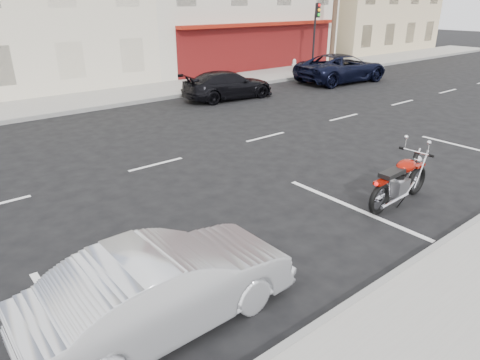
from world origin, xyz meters
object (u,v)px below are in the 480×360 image
object	(u,v)px
motorcycle	(418,174)
car_far	(228,85)
traffic_light	(316,28)
sedan_silver	(164,287)
suv_far	(342,68)
fire_hydrant	(294,65)

from	to	relation	value
motorcycle	car_far	world-z (taller)	car_far
car_far	traffic_light	bearing A→B (deg)	-66.28
sedan_silver	suv_far	distance (m)	19.92
sedan_silver	traffic_light	bearing A→B (deg)	-53.46
motorcycle	fire_hydrant	bearing A→B (deg)	51.36
fire_hydrant	sedan_silver	bearing A→B (deg)	-140.18
sedan_silver	car_far	size ratio (longest dim) A/B	0.88
traffic_light	motorcycle	xyz separation A→B (m)	(-11.82, -13.76, -2.06)
fire_hydrant	motorcycle	world-z (taller)	motorcycle
fire_hydrant	sedan_silver	size ratio (longest dim) A/B	0.19
fire_hydrant	motorcycle	size ratio (longest dim) A/B	0.33
traffic_light	car_far	distance (m)	9.56
traffic_light	car_far	xyz separation A→B (m)	(-8.88, -2.94, -1.94)
motorcycle	car_far	xyz separation A→B (m)	(2.94, 10.82, 0.11)
fire_hydrant	car_far	world-z (taller)	car_far
suv_far	car_far	distance (m)	7.39
traffic_light	sedan_silver	bearing A→B (deg)	-142.88
motorcycle	car_far	distance (m)	11.22
fire_hydrant	sedan_silver	xyz separation A→B (m)	(-16.90, -14.09, 0.08)
sedan_silver	suv_far	xyz separation A→B (m)	(16.89, 10.55, 0.13)
fire_hydrant	motorcycle	xyz separation A→B (m)	(-10.32, -13.93, -0.03)
traffic_light	motorcycle	bearing A→B (deg)	-130.67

